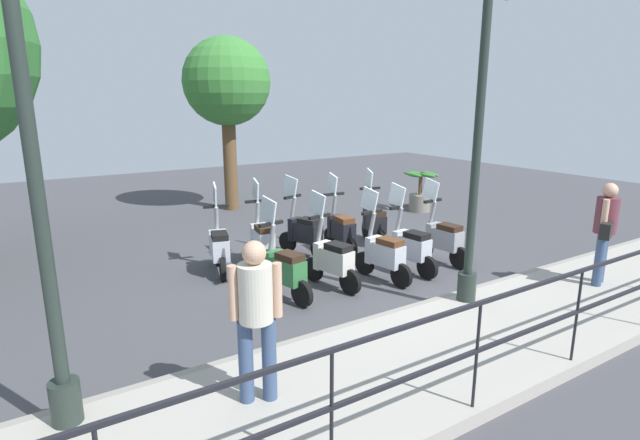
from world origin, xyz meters
name	(u,v)px	position (x,y,z in m)	size (l,w,h in m)	color
ground_plane	(349,267)	(0.00, 0.00, 0.00)	(28.00, 28.00, 0.00)	#424247
promenade_walkway	(493,330)	(-3.15, 0.00, 0.07)	(2.20, 20.00, 0.15)	#A39E93
fence_railing	(579,296)	(-4.20, 0.00, 0.91)	(0.04, 16.03, 1.07)	black
lamp_post_near	(476,155)	(-2.40, -0.33, 2.22)	(0.26, 0.90, 4.64)	#232D28
lamp_post_far	(39,207)	(-2.40, 4.84, 2.12)	(0.26, 0.90, 4.44)	#232D28
pedestrian_with_bag	(605,226)	(-3.07, -2.55, 1.08)	(0.46, 0.61, 1.59)	#384C70
pedestrian_distant	(256,310)	(-3.01, 3.24, 1.08)	(0.42, 0.46, 1.59)	#384C70
tree_distant	(227,84)	(5.63, -0.10, 3.32)	(2.26, 2.26, 4.51)	brown
potted_palm	(420,195)	(2.70, -4.26, 0.45)	(1.06, 0.66, 1.05)	slate
scooter_near_0	(443,238)	(-0.73, -1.57, 0.48)	(1.23, 0.44, 1.54)	black
scooter_near_1	(410,246)	(-0.80, -0.70, 0.48)	(1.23, 0.44, 1.54)	black
scooter_near_2	(383,253)	(-0.86, -0.06, 0.48)	(1.23, 0.46, 1.54)	black
scooter_near_3	(332,259)	(-0.65, 0.82, 0.48)	(1.22, 0.49, 1.54)	black
scooter_near_4	(284,269)	(-0.66, 1.70, 0.48)	(1.22, 0.49, 1.54)	black
scooter_far_0	(374,221)	(0.92, -1.28, 0.48)	(1.20, 0.55, 1.54)	black
scooter_far_1	(340,229)	(0.79, -0.34, 0.48)	(1.23, 0.44, 1.54)	black
scooter_far_2	(304,232)	(1.01, 0.35, 0.48)	(1.20, 0.55, 1.54)	black
scooter_far_3	(262,239)	(0.98, 1.25, 0.48)	(1.22, 0.47, 1.54)	black
scooter_far_4	(219,246)	(0.96, 2.08, 0.48)	(1.21, 0.53, 1.54)	black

